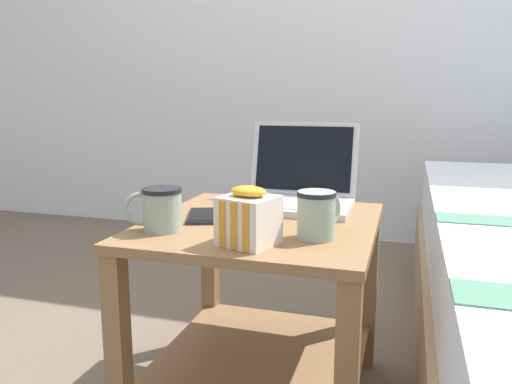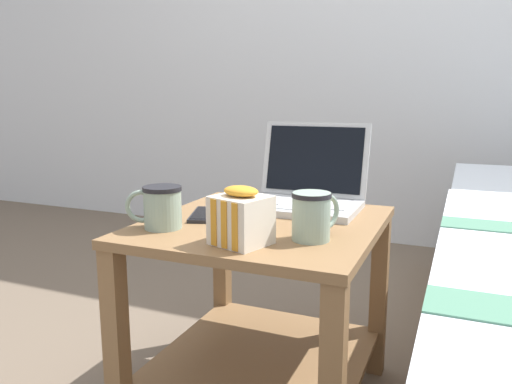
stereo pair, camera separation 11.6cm
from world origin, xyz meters
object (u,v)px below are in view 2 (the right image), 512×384
object	(u,v)px
mug_front_right	(312,214)
snack_bag	(241,218)
laptop	(305,190)
cell_phone	(206,214)
mug_front_left	(161,205)

from	to	relation	value
mug_front_right	snack_bag	xyz separation A→B (m)	(-0.13, -0.09, -0.00)
laptop	mug_front_right	size ratio (longest dim) A/B	2.56
snack_bag	cell_phone	distance (m)	0.26
mug_front_right	snack_bag	world-z (taller)	snack_bag
mug_front_left	laptop	bearing A→B (deg)	55.50
laptop	cell_phone	bearing A→B (deg)	-133.89
cell_phone	laptop	bearing A→B (deg)	46.11
mug_front_left	cell_phone	size ratio (longest dim) A/B	0.76
mug_front_right	cell_phone	size ratio (longest dim) A/B	0.73
snack_bag	cell_phone	world-z (taller)	snack_bag
mug_front_right	mug_front_left	bearing A→B (deg)	-173.00
laptop	mug_front_right	distance (m)	0.32
laptop	snack_bag	world-z (taller)	laptop
mug_front_left	mug_front_right	distance (m)	0.35
laptop	mug_front_left	xyz separation A→B (m)	(-0.24, -0.34, 0.01)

